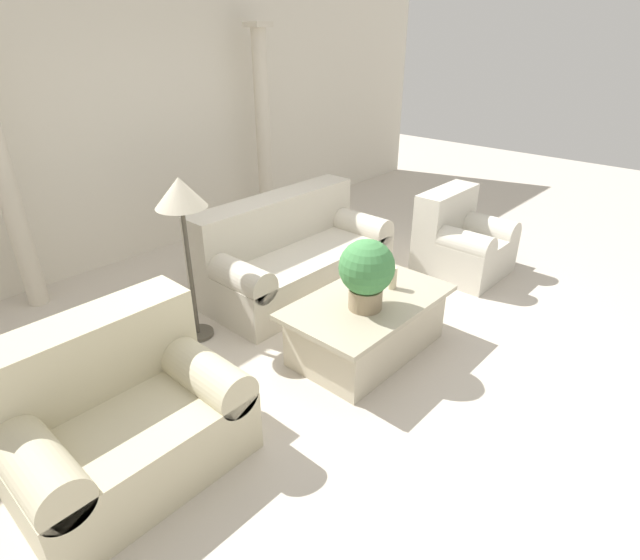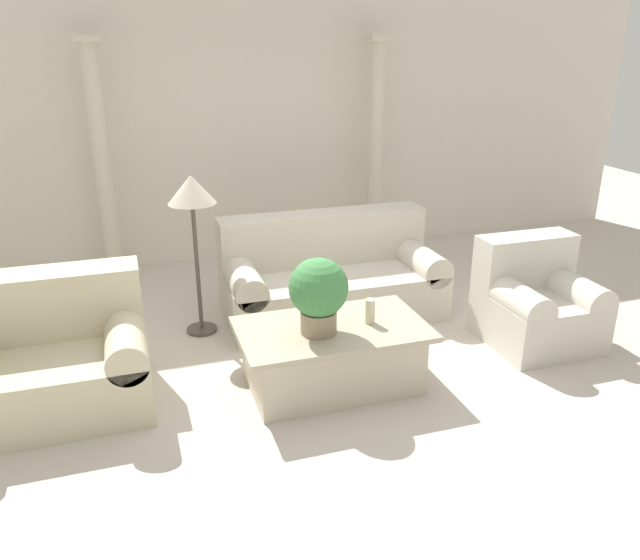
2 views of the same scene
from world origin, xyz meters
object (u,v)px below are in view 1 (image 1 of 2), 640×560
at_px(sofa_long, 292,254).
at_px(loveseat, 117,413).
at_px(potted_plant, 367,271).
at_px(armchair, 461,240).
at_px(coffee_table, 367,325).
at_px(floor_lamp, 181,204).

bearing_deg(sofa_long, loveseat, -159.08).
relative_size(sofa_long, potted_plant, 3.57).
relative_size(sofa_long, armchair, 2.26).
relative_size(coffee_table, floor_lamp, 0.98).
xyz_separation_m(sofa_long, potted_plant, (-0.54, -1.33, 0.43)).
bearing_deg(armchair, sofa_long, 143.64).
distance_m(coffee_table, armchair, 1.89).
distance_m(loveseat, armchair, 3.80).
xyz_separation_m(sofa_long, floor_lamp, (-1.21, -0.05, 0.83)).
height_order(sofa_long, floor_lamp, floor_lamp).
distance_m(sofa_long, armchair, 1.82).
relative_size(sofa_long, coffee_table, 1.44).
bearing_deg(armchair, loveseat, 177.23).
height_order(loveseat, armchair, loveseat).
bearing_deg(floor_lamp, sofa_long, 2.47).
height_order(loveseat, coffee_table, loveseat).
bearing_deg(loveseat, armchair, -2.77).
bearing_deg(armchair, coffee_table, -174.20).
bearing_deg(potted_plant, armchair, 7.08).
distance_m(sofa_long, potted_plant, 1.49).
bearing_deg(loveseat, sofa_long, 20.92).
height_order(loveseat, floor_lamp, floor_lamp).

